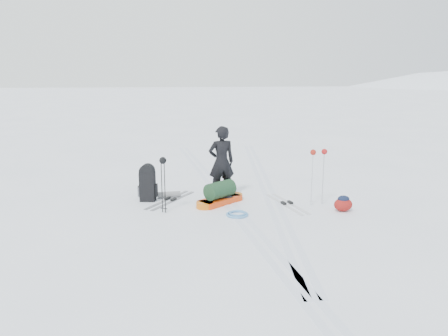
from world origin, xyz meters
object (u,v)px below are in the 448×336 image
at_px(ski_poles_black, 163,167).
at_px(pulk_sled, 220,195).
at_px(skier, 221,162).
at_px(expedition_rucksack, 150,184).

bearing_deg(ski_poles_black, pulk_sled, -0.33).
height_order(pulk_sled, ski_poles_black, ski_poles_black).
relative_size(skier, ski_poles_black, 1.42).
distance_m(skier, pulk_sled, 0.95).
bearing_deg(skier, ski_poles_black, 27.92).
bearing_deg(expedition_rucksack, skier, 12.92).
bearing_deg(pulk_sled, skier, 41.07).
bearing_deg(ski_poles_black, skier, 14.66).
xyz_separation_m(expedition_rucksack, ski_poles_black, (0.32, -1.09, 0.66)).
height_order(expedition_rucksack, ski_poles_black, ski_poles_black).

